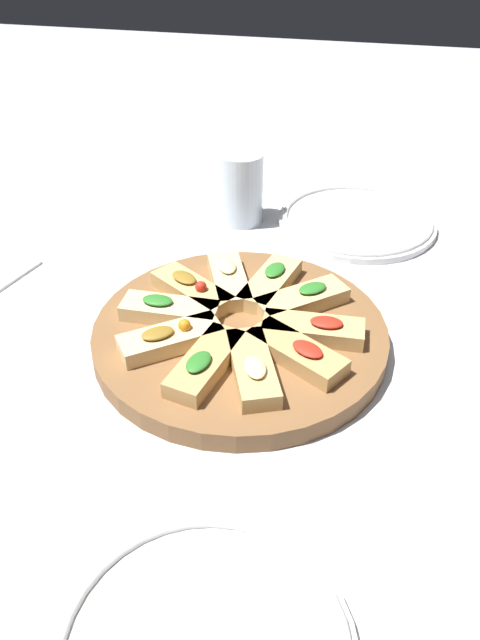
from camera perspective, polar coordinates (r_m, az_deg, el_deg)
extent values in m
plane|color=silver|center=(0.72, 0.00, -2.10)|extent=(3.00, 3.00, 0.00)
cylinder|color=brown|center=(0.71, 0.00, -1.36)|extent=(0.33, 0.33, 0.02)
cube|color=#DBB775|center=(0.76, 2.76, 3.32)|extent=(0.12, 0.06, 0.02)
ellipsoid|color=#2D7A28|center=(0.76, 3.21, 4.62)|extent=(0.04, 0.03, 0.01)
cube|color=#E5C689|center=(0.77, -1.02, 3.63)|extent=(0.12, 0.08, 0.02)
ellipsoid|color=beige|center=(0.77, -1.19, 4.97)|extent=(0.04, 0.03, 0.01)
cube|color=tan|center=(0.75, -4.40, 2.69)|extent=(0.09, 0.11, 0.02)
ellipsoid|color=olive|center=(0.75, -5.14, 3.91)|extent=(0.04, 0.04, 0.01)
sphere|color=red|center=(0.73, -3.60, 3.05)|extent=(0.01, 0.01, 0.01)
cube|color=#E5C689|center=(0.72, -6.46, 0.80)|extent=(0.04, 0.11, 0.02)
ellipsoid|color=#2D7A28|center=(0.71, -7.59, 1.76)|extent=(0.02, 0.04, 0.01)
cube|color=#E5C689|center=(0.68, -6.36, -1.75)|extent=(0.10, 0.11, 0.02)
ellipsoid|color=olive|center=(0.67, -7.55, -1.20)|extent=(0.04, 0.04, 0.01)
sphere|color=orange|center=(0.67, -5.10, -0.48)|extent=(0.01, 0.01, 0.01)
cube|color=tan|center=(0.64, -3.17, -3.96)|extent=(0.12, 0.06, 0.02)
ellipsoid|color=#2D7A28|center=(0.62, -3.81, -3.83)|extent=(0.04, 0.03, 0.01)
cube|color=tan|center=(0.64, 1.16, -4.38)|extent=(0.12, 0.08, 0.02)
ellipsoid|color=beige|center=(0.62, 1.39, -4.33)|extent=(0.04, 0.03, 0.01)
cube|color=tan|center=(0.66, 5.19, -2.98)|extent=(0.09, 0.12, 0.02)
ellipsoid|color=red|center=(0.64, 6.20, -2.65)|extent=(0.04, 0.04, 0.01)
cube|color=tan|center=(0.69, 6.73, -0.72)|extent=(0.04, 0.11, 0.02)
ellipsoid|color=red|center=(0.68, 7.95, 0.00)|extent=(0.02, 0.04, 0.01)
cube|color=#DBB775|center=(0.73, 5.67, 1.82)|extent=(0.10, 0.11, 0.02)
ellipsoid|color=#2D7A28|center=(0.73, 6.64, 2.91)|extent=(0.04, 0.04, 0.01)
cylinder|color=white|center=(0.97, 10.62, 8.81)|extent=(0.24, 0.24, 0.01)
torus|color=white|center=(0.97, 10.66, 9.18)|extent=(0.23, 0.23, 0.01)
cylinder|color=silver|center=(0.95, 0.09, 11.98)|extent=(0.07, 0.07, 0.11)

